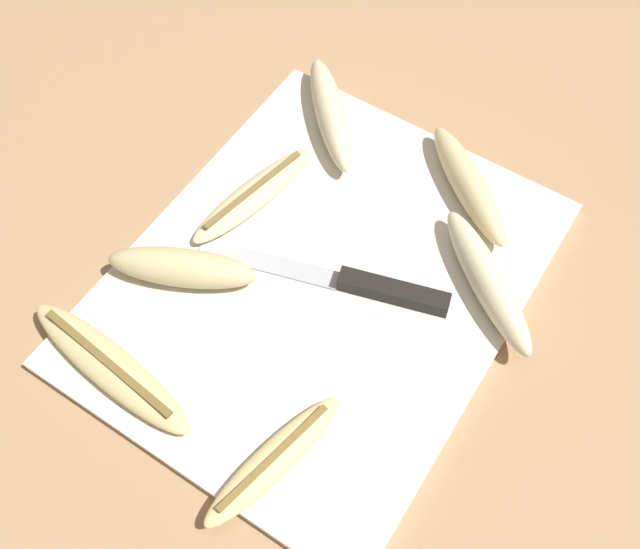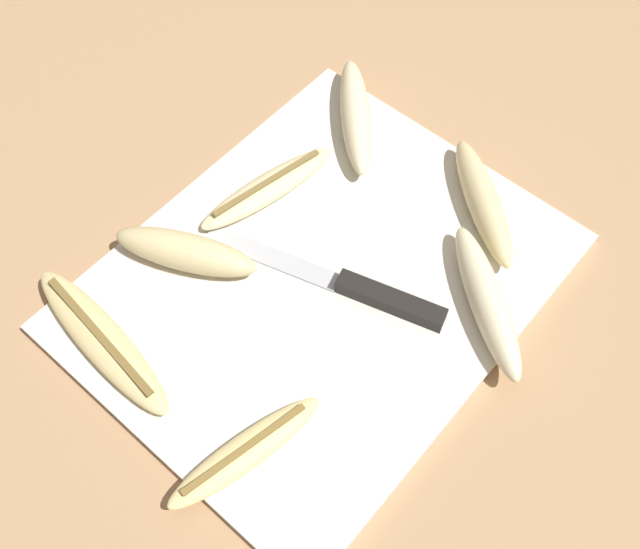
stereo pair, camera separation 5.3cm
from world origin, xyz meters
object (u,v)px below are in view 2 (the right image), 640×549
banana_golden_short (246,452)px  banana_pale_long (356,116)px  banana_spotted_left (102,340)px  banana_ripe_center (483,202)px  banana_bright_far (487,301)px  knife (366,292)px  banana_soft_right (268,188)px  banana_mellow_near (185,252)px

banana_golden_short → banana_pale_long: banana_pale_long is taller
banana_spotted_left → banana_ripe_center: size_ratio=1.37×
banana_bright_far → knife: bearing=123.0°
banana_pale_long → banana_spotted_left: bearing=178.8°
banana_soft_right → banana_spotted_left: bearing=-179.2°
banana_soft_right → banana_spotted_left: (-0.24, -0.00, 0.00)m
banana_bright_far → banana_mellow_near: same height
banana_spotted_left → banana_pale_long: bearing=-1.2°
knife → banana_pale_long: banana_pale_long is taller
knife → banana_ripe_center: size_ratio=1.69×
banana_soft_right → banana_pale_long: (0.14, -0.01, 0.01)m
banana_golden_short → banana_soft_right: size_ratio=0.94×
knife → banana_pale_long: 0.23m
banana_pale_long → banana_ripe_center: 0.18m
banana_golden_short → banana_ripe_center: bearing=-1.0°
banana_pale_long → banana_mellow_near: (-0.26, 0.01, -0.00)m
banana_golden_short → banana_mellow_near: size_ratio=1.07×
knife → banana_bright_far: bearing=-73.3°
banana_golden_short → banana_mellow_near: 0.22m
banana_mellow_near → banana_ripe_center: bearing=-37.7°
banana_golden_short → banana_spotted_left: (-0.01, 0.18, 0.00)m
banana_spotted_left → banana_mellow_near: (0.12, 0.01, 0.01)m
banana_mellow_near → knife: bearing=-61.5°
banana_golden_short → banana_spotted_left: size_ratio=0.79×
knife → banana_spotted_left: banana_spotted_left is taller
banana_golden_short → banana_pale_long: 0.40m
banana_bright_far → banana_pale_long: 0.27m
knife → banana_pale_long: bearing=26.1°
banana_bright_far → banana_mellow_near: size_ratio=1.04×
banana_soft_right → banana_bright_far: bearing=-82.4°
knife → banana_golden_short: bearing=170.0°
banana_golden_short → banana_ripe_center: (0.36, -0.01, 0.01)m
banana_soft_right → banana_bright_far: banana_bright_far is taller
banana_bright_far → banana_ripe_center: bearing=36.2°
knife → banana_soft_right: (0.03, 0.16, 0.00)m
banana_soft_right → knife: bearing=-100.2°
banana_ripe_center → banana_mellow_near: bearing=142.3°
banana_mellow_near → banana_bright_far: bearing=-59.8°
banana_soft_right → banana_pale_long: size_ratio=1.20×
knife → banana_soft_right: size_ratio=1.47×
banana_golden_short → banana_ripe_center: size_ratio=1.08×
banana_soft_right → banana_ripe_center: banana_ripe_center is taller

